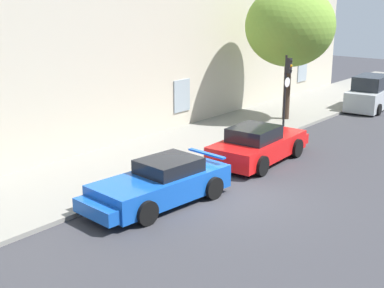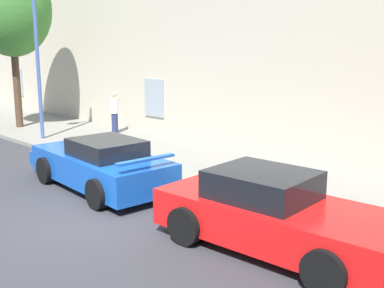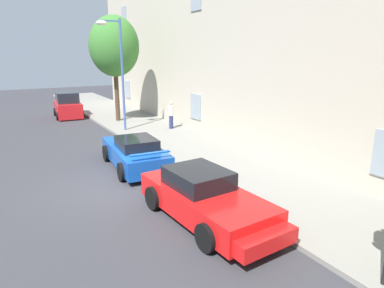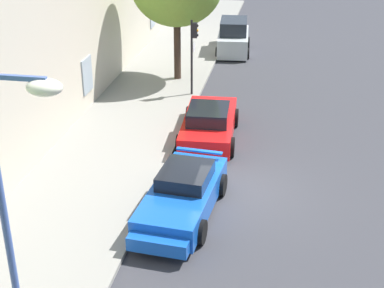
# 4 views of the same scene
# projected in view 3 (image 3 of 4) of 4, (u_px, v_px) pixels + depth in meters

# --- Properties ---
(ground_plane) EXTENTS (80.00, 80.00, 0.00)m
(ground_plane) POSITION_uv_depth(u_px,v_px,m) (117.00, 185.00, 12.40)
(ground_plane) COLOR #333338
(sidewalk) EXTENTS (60.00, 4.46, 0.14)m
(sidewalk) POSITION_uv_depth(u_px,v_px,m) (222.00, 163.00, 14.68)
(sidewalk) COLOR gray
(sidewalk) RESTS_ON ground
(building_facade) EXTENTS (43.79, 3.60, 13.35)m
(building_facade) POSITION_uv_depth(u_px,v_px,m) (296.00, 5.00, 14.83)
(building_facade) COLOR #BCB29E
(building_facade) RESTS_ON ground
(sportscar_red_lead) EXTENTS (4.94, 2.32, 1.34)m
(sportscar_red_lead) POSITION_uv_depth(u_px,v_px,m) (134.00, 152.00, 14.38)
(sportscar_red_lead) COLOR #144CB2
(sportscar_red_lead) RESTS_ON ground
(sportscar_yellow_flank) EXTENTS (4.98, 2.30, 1.42)m
(sportscar_yellow_flank) POSITION_uv_depth(u_px,v_px,m) (208.00, 200.00, 9.60)
(sportscar_yellow_flank) COLOR red
(sportscar_yellow_flank) RESTS_ON ground
(hatchback_distant) EXTENTS (3.65, 2.11, 1.89)m
(hatchback_distant) POSITION_uv_depth(u_px,v_px,m) (68.00, 106.00, 25.55)
(hatchback_distant) COLOR red
(hatchback_distant) RESTS_ON ground
(tree_midblock) EXTENTS (3.29, 3.29, 6.98)m
(tree_midblock) POSITION_uv_depth(u_px,v_px,m) (114.00, 47.00, 22.43)
(tree_midblock) COLOR #473323
(tree_midblock) RESTS_ON sidewalk
(street_lamp) EXTENTS (0.44, 1.42, 6.44)m
(street_lamp) POSITION_uv_depth(u_px,v_px,m) (115.00, 56.00, 19.49)
(street_lamp) COLOR #3F5999
(street_lamp) RESTS_ON sidewalk
(pedestrian_admiring) EXTENTS (0.39, 0.39, 1.68)m
(pedestrian_admiring) POSITION_uv_depth(u_px,v_px,m) (171.00, 115.00, 20.94)
(pedestrian_admiring) COLOR navy
(pedestrian_admiring) RESTS_ON sidewalk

